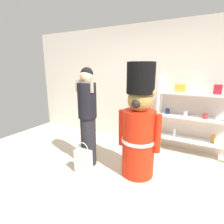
{
  "coord_description": "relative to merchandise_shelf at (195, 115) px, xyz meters",
  "views": [
    {
      "loc": [
        1.1,
        -1.67,
        1.68
      ],
      "look_at": [
        -0.18,
        0.73,
        1.0
      ],
      "focal_mm": 28.22,
      "sensor_mm": 36.0,
      "label": 1
    }
  ],
  "objects": [
    {
      "name": "person_shopper",
      "position": [
        -1.59,
        -1.3,
        0.1
      ],
      "size": [
        0.33,
        0.31,
        1.7
      ],
      "color": "black",
      "rests_on": "ground_plane"
    },
    {
      "name": "shopping_bag",
      "position": [
        -1.49,
        -1.59,
        -0.59
      ],
      "size": [
        0.27,
        0.14,
        0.54
      ],
      "color": "silver",
      "rests_on": "ground_plane"
    },
    {
      "name": "ground_plane",
      "position": [
        -0.96,
        -1.98,
        -0.8
      ],
      "size": [
        6.4,
        6.4,
        0.0
      ],
      "primitive_type": "plane",
      "color": "beige"
    },
    {
      "name": "teddy_bear_guard",
      "position": [
        -0.7,
        -1.19,
        0.01
      ],
      "size": [
        0.68,
        0.53,
        1.77
      ],
      "color": "red",
      "rests_on": "ground_plane"
    },
    {
      "name": "merchandise_shelf",
      "position": [
        0.0,
        0.0,
        0.0
      ],
      "size": [
        1.44,
        0.35,
        1.55
      ],
      "color": "white",
      "rests_on": "ground_plane"
    },
    {
      "name": "back_wall",
      "position": [
        -0.96,
        0.22,
        0.5
      ],
      "size": [
        6.4,
        0.12,
        2.6
      ],
      "primitive_type": "cube",
      "color": "silver",
      "rests_on": "ground_plane"
    }
  ]
}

